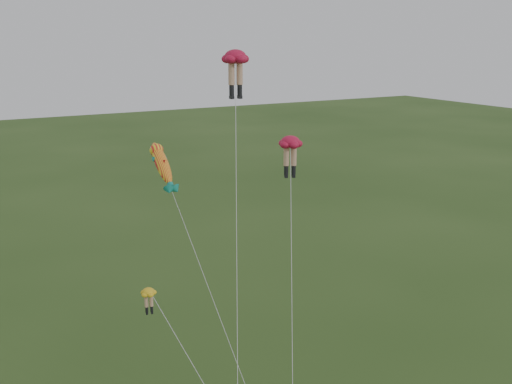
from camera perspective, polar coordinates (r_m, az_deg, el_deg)
legs_kite_red_high at (r=34.33m, az=-2.07°, el=12.65°), size 5.93×10.70×21.17m
legs_kite_red_mid at (r=34.64m, az=3.45°, el=4.34°), size 5.69×9.22×16.11m
legs_kite_yellow at (r=32.74m, az=-10.19°, el=-10.84°), size 3.58×8.30×8.33m
fish_kite at (r=35.50m, az=-9.35°, el=2.71°), size 2.34×12.53×15.78m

